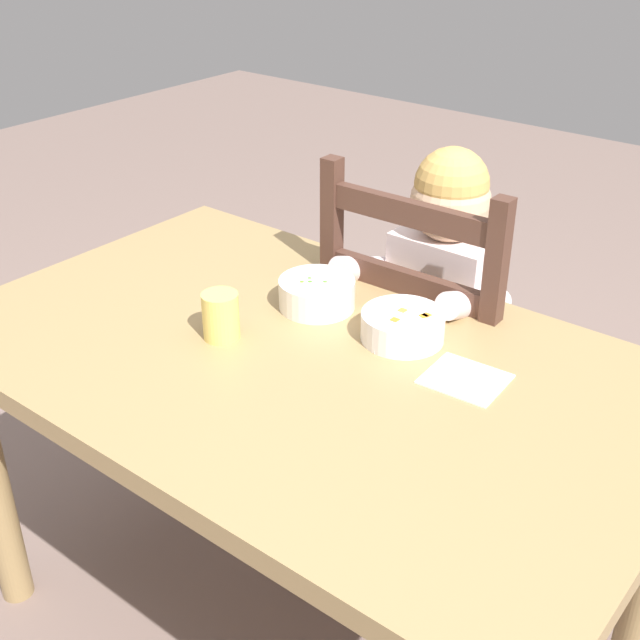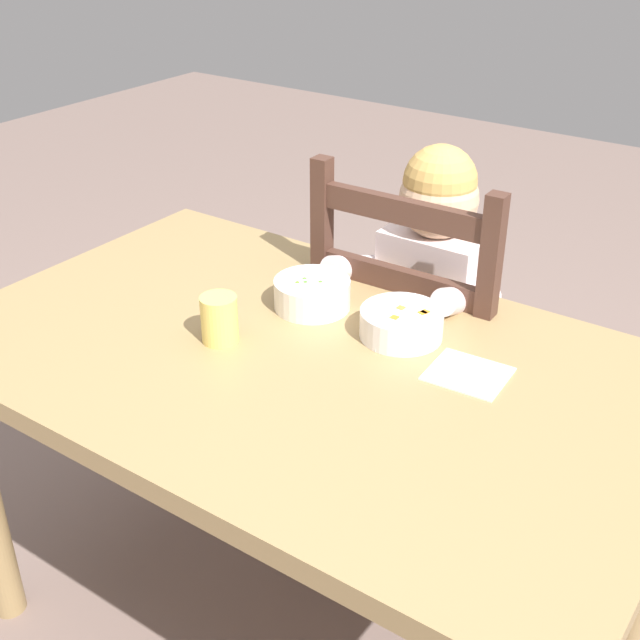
% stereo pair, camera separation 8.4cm
% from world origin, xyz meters
% --- Properties ---
extents(ground_plane, '(8.00, 8.00, 0.00)m').
position_xyz_m(ground_plane, '(0.00, 0.00, 0.00)').
color(ground_plane, '#7C665E').
extents(dining_table, '(1.32, 0.81, 0.71)m').
position_xyz_m(dining_table, '(0.00, 0.00, 0.61)').
color(dining_table, '#9B7E50').
rests_on(dining_table, ground).
extents(dining_chair, '(0.43, 0.43, 0.96)m').
position_xyz_m(dining_chair, '(0.01, 0.46, 0.47)').
color(dining_chair, '#4B2F25').
rests_on(dining_chair, ground).
extents(child_figure, '(0.32, 0.31, 0.98)m').
position_xyz_m(child_figure, '(0.01, 0.45, 0.65)').
color(child_figure, silver).
rests_on(child_figure, ground).
extents(bowl_of_peas, '(0.15, 0.15, 0.06)m').
position_xyz_m(bowl_of_peas, '(-0.09, 0.16, 0.74)').
color(bowl_of_peas, white).
rests_on(bowl_of_peas, dining_table).
extents(bowl_of_carrots, '(0.15, 0.15, 0.05)m').
position_xyz_m(bowl_of_carrots, '(0.11, 0.16, 0.74)').
color(bowl_of_carrots, white).
rests_on(bowl_of_carrots, dining_table).
extents(spoon, '(0.11, 0.12, 0.01)m').
position_xyz_m(spoon, '(0.05, 0.15, 0.72)').
color(spoon, silver).
rests_on(spoon, dining_table).
extents(drinking_cup, '(0.07, 0.07, 0.09)m').
position_xyz_m(drinking_cup, '(-0.15, -0.05, 0.76)').
color(drinking_cup, '#EFD164').
rests_on(drinking_cup, dining_table).
extents(paper_napkin, '(0.14, 0.13, 0.00)m').
position_xyz_m(paper_napkin, '(0.27, 0.11, 0.71)').
color(paper_napkin, white).
rests_on(paper_napkin, dining_table).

